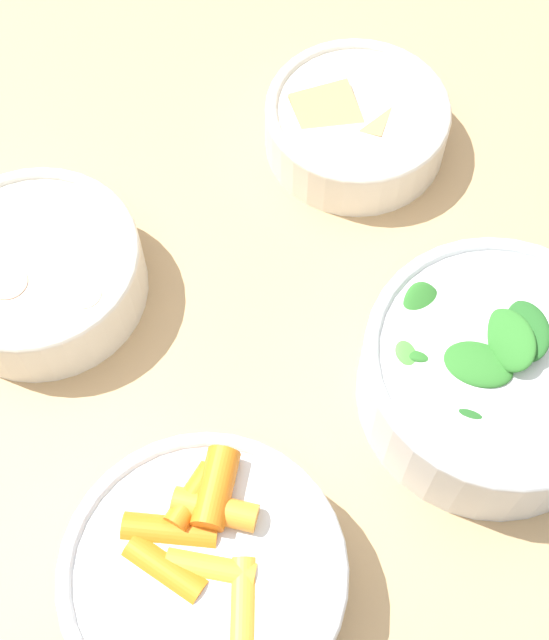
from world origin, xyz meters
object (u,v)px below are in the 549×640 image
bowl_greens (494,373)px  bowl_cookies (357,123)px  bowl_beans_hotdog (39,273)px  bowl_carrots (205,577)px

bowl_greens → bowl_cookies: size_ratio=1.24×
bowl_beans_hotdog → bowl_cookies: bowl_beans_hotdog is taller
bowl_carrots → bowl_cookies: (0.24, -0.30, -0.00)m
bowl_greens → bowl_cookies: bearing=-14.4°
bowl_greens → bowl_cookies: 0.24m
bowl_greens → bowl_carrots: bearing=90.6°
bowl_carrots → bowl_cookies: bearing=-51.2°
bowl_beans_hotdog → bowl_cookies: (-0.02, -0.28, 0.00)m
bowl_carrots → bowl_beans_hotdog: bearing=-3.7°
bowl_carrots → bowl_greens: 0.24m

